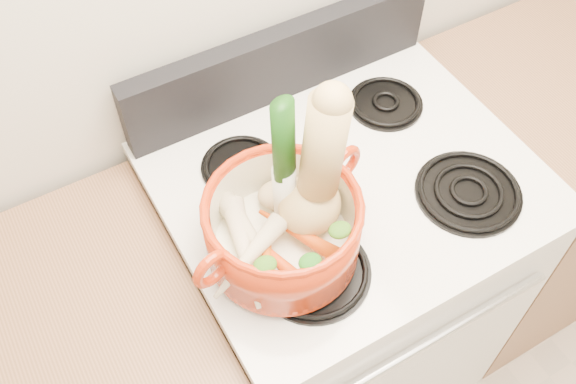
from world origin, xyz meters
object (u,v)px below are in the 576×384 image
stove_body (336,287)px  dutch_oven (283,228)px  leek (285,165)px  squash (311,171)px

stove_body → dutch_oven: size_ratio=3.16×
stove_body → leek: bearing=-166.0°
stove_body → leek: 0.72m
squash → leek: bearing=116.8°
stove_body → squash: 0.72m
dutch_oven → leek: leek is taller
stove_body → squash: (-0.15, -0.08, 0.69)m
dutch_oven → squash: (0.07, 0.01, 0.11)m
dutch_oven → leek: (0.03, 0.05, 0.12)m
squash → leek: (-0.03, 0.03, 0.00)m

